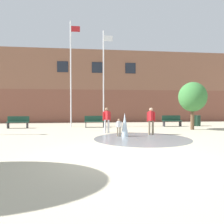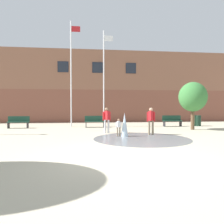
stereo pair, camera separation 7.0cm
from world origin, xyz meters
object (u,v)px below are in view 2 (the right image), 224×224
flagpole_right (104,76)px  adult_in_red (107,118)px  park_bench_center (95,121)px  park_bench_far_right (172,121)px  child_running (119,126)px  street_tree_near_building (193,97)px  adult_watching (151,119)px  park_bench_under_left_flagpole (18,122)px  flagpole_left (71,71)px  trash_can (198,121)px

flagpole_right → adult_in_red: bearing=-92.5°
flagpole_right → park_bench_center: bearing=-141.8°
park_bench_far_right → child_running: 7.55m
street_tree_near_building → flagpole_right: bearing=152.8°
park_bench_far_right → adult_watching: adult_watching is taller
child_running → adult_watching: bearing=102.3°
park_bench_under_left_flagpole → child_running: 8.80m
park_bench_far_right → flagpole_right: (-5.60, 0.59, 3.70)m
park_bench_far_right → street_tree_near_building: (0.49, -2.55, 1.85)m
flagpole_left → street_tree_near_building: bearing=-19.7°
park_bench_center → street_tree_near_building: street_tree_near_building is taller
adult_in_red → street_tree_near_building: bearing=65.3°
park_bench_far_right → child_running: bearing=-134.3°
park_bench_far_right → flagpole_right: bearing=174.0°
park_bench_far_right → flagpole_left: size_ratio=0.19×
flagpole_left → street_tree_near_building: size_ratio=2.50×
park_bench_center → flagpole_left: size_ratio=0.19×
trash_can → street_tree_near_building: bearing=-123.9°
park_bench_center → park_bench_far_right: same height
adult_watching → trash_can: bearing=-178.0°
flagpole_left → street_tree_near_building: (8.75, -3.13, -2.17)m
park_bench_center → flagpole_left: flagpole_left is taller
park_bench_far_right → park_bench_center: bearing=-179.7°
park_bench_under_left_flagpole → adult_in_red: adult_in_red is taller
child_running → street_tree_near_building: street_tree_near_building is taller
child_running → park_bench_center: bearing=-169.8°
park_bench_center → trash_can: 8.70m
park_bench_under_left_flagpole → child_running: bearing=-37.8°
park_bench_far_right → adult_watching: size_ratio=1.01×
adult_watching → flagpole_right: flagpole_right is taller
park_bench_far_right → child_running: size_ratio=1.62×
park_bench_far_right → flagpole_right: flagpole_right is taller
street_tree_near_building → adult_in_red: bearing=-168.8°
flagpole_right → street_tree_near_building: size_ratio=2.31×
park_bench_under_left_flagpole → flagpole_right: size_ratio=0.20×
flagpole_right → trash_can: size_ratio=8.74×
trash_can → flagpole_left: bearing=177.6°
street_tree_near_building → trash_can: bearing=56.1°
park_bench_far_right → flagpole_left: bearing=175.9°
park_bench_under_left_flagpole → park_bench_far_right: bearing=0.0°
park_bench_under_left_flagpole → park_bench_far_right: 12.23m
park_bench_far_right → adult_in_red: (-5.80, -3.79, 0.45)m
adult_watching → street_tree_near_building: street_tree_near_building is taller
park_bench_center → child_running: size_ratio=1.62×
child_running → trash_can: child_running is taller
trash_can → street_tree_near_building: 3.76m
adult_watching → adult_in_red: size_ratio=1.00×
park_bench_far_right → flagpole_left: 9.20m
park_bench_center → park_bench_under_left_flagpole: bearing=179.7°
park_bench_under_left_flagpole → street_tree_near_building: size_ratio=0.47×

